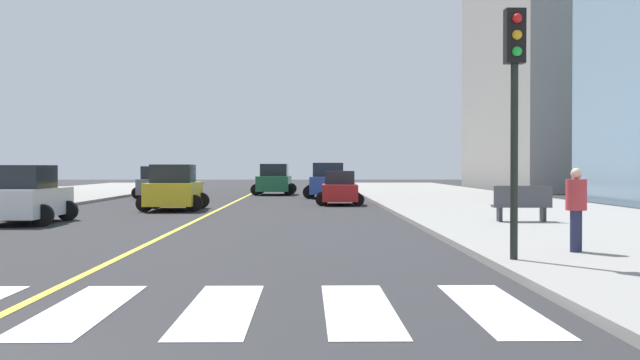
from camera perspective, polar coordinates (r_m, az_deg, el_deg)
sidewalk_kerb_east at (r=27.82m, az=16.62°, el=-2.77°), size 10.00×120.00×0.15m
crosswalk_paint at (r=11.29m, az=-20.95°, el=-8.56°), size 13.50×4.00×0.01m
lane_divider_paint at (r=46.66m, az=-5.63°, el=-1.34°), size 0.16×80.00×0.01m
parking_garage_concrete at (r=71.47m, az=19.14°, el=11.08°), size 18.00×24.00×29.00m
car_yellow_nearest at (r=34.85m, az=-10.31°, el=-0.63°), size 2.78×4.41×1.95m
car_red_second at (r=39.26m, az=1.38°, el=-0.64°), size 2.36×3.74×1.66m
car_gray_third at (r=48.74m, az=-11.41°, el=-0.22°), size 2.72×4.28×1.89m
car_blue_fourth at (r=48.06m, az=0.57°, el=-0.10°), size 3.01×4.75×2.10m
car_green_fifth at (r=53.45m, az=-3.26°, el=-0.02°), size 2.95×4.64×2.05m
car_white_sixth at (r=27.95m, az=-20.19°, el=-1.09°), size 2.67×4.28×1.91m
traffic_light_near_corner at (r=15.28m, az=13.62°, el=6.68°), size 0.36×0.41×4.60m
park_bench at (r=25.83m, az=14.10°, el=-1.68°), size 1.82×0.64×1.12m
pedestrian_waiting_east at (r=16.95m, az=17.68°, el=-1.74°), size 0.42×0.42×1.68m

